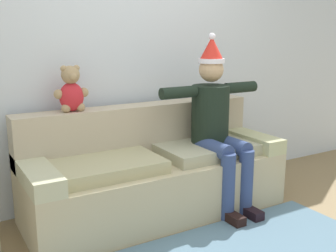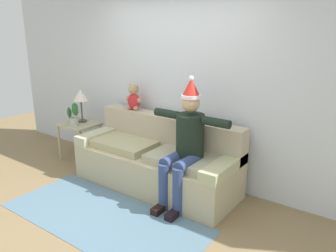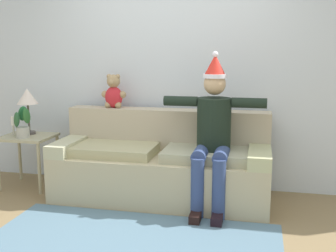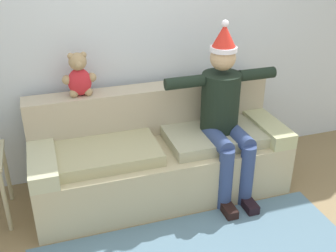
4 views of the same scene
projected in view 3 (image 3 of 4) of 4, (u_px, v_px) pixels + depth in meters
ground_plane at (134, 239)px, 3.48m from camera, size 10.00×10.00×0.00m
back_wall at (172, 69)px, 4.73m from camera, size 7.00×0.10×2.70m
couch at (162, 165)px, 4.42m from camera, size 2.24×0.85×0.92m
person_seated at (213, 130)px, 4.06m from camera, size 1.02×0.77×1.55m
teddy_bear at (114, 93)px, 4.66m from camera, size 0.29×0.17×0.38m
side_table at (28, 144)px, 4.74m from camera, size 0.57×0.49×0.60m
table_lamp at (27, 99)px, 4.75m from camera, size 0.24×0.24×0.53m
potted_plant at (22, 123)px, 4.59m from camera, size 0.22×0.25×0.36m
candle_tall at (13, 123)px, 4.72m from camera, size 0.04×0.04×0.22m
area_rug at (134, 238)px, 3.50m from camera, size 2.45×1.07×0.01m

